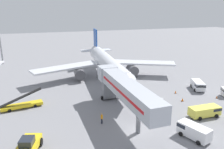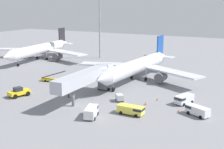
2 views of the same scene
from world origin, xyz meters
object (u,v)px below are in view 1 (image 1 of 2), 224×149
object	(u,v)px
airplane_at_gate	(107,63)
jet_bridge	(123,88)
safety_cone_alpha	(176,92)
pushback_tug	(28,146)
ground_crew_worker_foreground	(102,118)
safety_cone_bravo	(183,100)
safety_cone_charlie	(217,97)
service_van_near_left	(198,85)
service_van_near_right	(193,130)
service_van_rear_left	(205,111)
baggage_cart_mid_center	(156,102)
belt_loader_truck	(22,104)

from	to	relation	value
airplane_at_gate	jet_bridge	world-z (taller)	airplane_at_gate
jet_bridge	safety_cone_alpha	bearing A→B (deg)	22.70
pushback_tug	ground_crew_worker_foreground	size ratio (longest dim) A/B	3.06
safety_cone_bravo	safety_cone_charlie	bearing A→B (deg)	-6.95
jet_bridge	service_van_near_left	world-z (taller)	jet_bridge
service_van_near_right	safety_cone_bravo	distance (m)	13.68
service_van_rear_left	service_van_near_left	distance (m)	13.81
service_van_rear_left	baggage_cart_mid_center	world-z (taller)	service_van_rear_left
pushback_tug	ground_crew_worker_foreground	bearing A→B (deg)	22.46
airplane_at_gate	service_van_near_right	xyz separation A→B (m)	(3.47, -31.31, -3.05)
service_van_near_right	ground_crew_worker_foreground	world-z (taller)	service_van_near_right
safety_cone_alpha	safety_cone_bravo	size ratio (longest dim) A/B	0.89
ground_crew_worker_foreground	service_van_near_right	bearing A→B (deg)	-35.88
service_van_rear_left	jet_bridge	bearing A→B (deg)	159.69
safety_cone_alpha	safety_cone_charlie	size ratio (longest dim) A/B	1.11
belt_loader_truck	airplane_at_gate	bearing A→B (deg)	31.70
jet_bridge	safety_cone_bravo	xyz separation A→B (m)	(13.69, 1.94, -4.78)
safety_cone_alpha	service_van_near_right	bearing A→B (deg)	-115.76
safety_cone_alpha	safety_cone_bravo	bearing A→B (deg)	-105.71
baggage_cart_mid_center	safety_cone_bravo	bearing A→B (deg)	2.93
jet_bridge	belt_loader_truck	size ratio (longest dim) A/B	2.89
ground_crew_worker_foreground	safety_cone_alpha	xyz separation A→B (m)	(19.22, 7.99, -0.65)
baggage_cart_mid_center	safety_cone_charlie	bearing A→B (deg)	-2.56
service_van_near_right	service_van_rear_left	size ratio (longest dim) A/B	0.93
pushback_tug	safety_cone_bravo	distance (m)	30.41
pushback_tug	baggage_cart_mid_center	distance (m)	24.38
service_van_rear_left	belt_loader_truck	bearing A→B (deg)	155.91
airplane_at_gate	baggage_cart_mid_center	xyz separation A→B (m)	(3.88, -19.69, -3.36)
service_van_rear_left	safety_cone_alpha	world-z (taller)	service_van_rear_left
service_van_near_left	safety_cone_alpha	bearing A→B (deg)	-176.68
service_van_rear_left	safety_cone_charlie	xyz separation A→B (m)	(8.01, 5.97, -0.77)
airplane_at_gate	jet_bridge	size ratio (longest dim) A/B	1.85
ground_crew_worker_foreground	safety_cone_bravo	bearing A→B (deg)	11.61
jet_bridge	service_van_near_left	xyz separation A→B (m)	(21.00, 6.58, -3.99)
service_van_near_right	safety_cone_alpha	xyz separation A→B (m)	(7.83, 16.23, -0.87)
service_van_rear_left	service_van_near_left	size ratio (longest dim) A/B	1.06
service_van_near_left	ground_crew_worker_foreground	xyz separation A→B (m)	(-25.32, -8.34, -0.18)
pushback_tug	safety_cone_charlie	bearing A→B (deg)	11.31
service_van_rear_left	safety_cone_bravo	size ratio (longest dim) A/B	7.52
service_van_rear_left	ground_crew_worker_foreground	size ratio (longest dim) A/B	2.99
service_van_rear_left	baggage_cart_mid_center	bearing A→B (deg)	132.04
belt_loader_truck	baggage_cart_mid_center	distance (m)	25.42
service_van_rear_left	ground_crew_worker_foreground	bearing A→B (deg)	169.75
service_van_rear_left	pushback_tug	bearing A→B (deg)	-177.18
baggage_cart_mid_center	safety_cone_alpha	size ratio (longest dim) A/B	4.32
ground_crew_worker_foreground	safety_cone_bravo	xyz separation A→B (m)	(18.02, 3.70, -0.61)
airplane_at_gate	safety_cone_alpha	size ratio (longest dim) A/B	63.79
ground_crew_worker_foreground	baggage_cart_mid_center	bearing A→B (deg)	15.99
safety_cone_alpha	safety_cone_charlie	bearing A→B (deg)	-38.67
service_van_near_right	safety_cone_charlie	distance (m)	18.11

